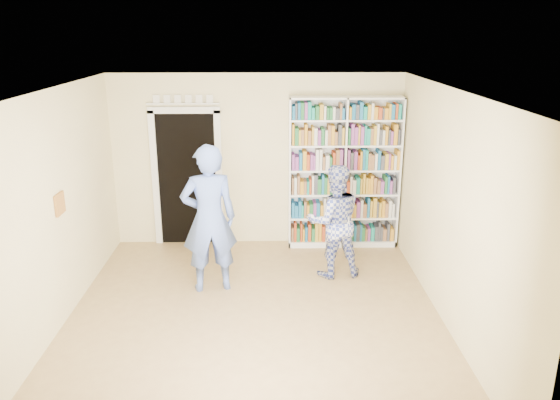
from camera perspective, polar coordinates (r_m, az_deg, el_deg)
name	(u,v)px	position (r m, az deg, el deg)	size (l,w,h in m)	color
floor	(254,318)	(6.72, -2.69, -12.25)	(5.00, 5.00, 0.00)	olive
ceiling	(251,91)	(5.87, -3.07, 11.30)	(5.00, 5.00, 0.00)	white
wall_back	(257,161)	(8.56, -2.41, 4.11)	(4.50, 4.50, 0.00)	beige
wall_left	(52,214)	(6.62, -22.72, -1.32)	(5.00, 5.00, 0.00)	beige
wall_right	(451,211)	(6.49, 17.40, -1.10)	(5.00, 5.00, 0.00)	beige
bookshelf	(344,173)	(8.53, 6.70, 2.87)	(1.72, 0.32, 2.36)	white
doorway	(187,172)	(8.68, -9.69, 2.90)	(1.10, 0.08, 2.43)	black
wall_art	(60,204)	(6.78, -22.03, -0.37)	(0.03, 0.25, 0.25)	brown
man_blue	(209,219)	(7.10, -7.42, -1.97)	(0.72, 0.47, 1.97)	#5873C5
man_plaid	(334,221)	(7.54, 5.67, -2.22)	(0.78, 0.60, 1.60)	#303D93
paper_sheet	(343,219)	(7.35, 6.61, -2.03)	(0.19, 0.01, 0.26)	white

